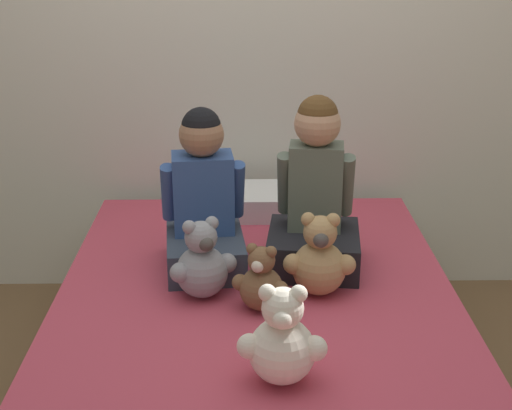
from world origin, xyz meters
The scene contains 10 objects.
ground_plane centered at (0.00, 0.00, 0.00)m, with size 14.00×14.00×0.00m, color brown.
wall_behind_bed centered at (0.00, 1.08, 1.25)m, with size 8.00×0.06×2.50m.
bed centered at (0.00, 0.00, 0.25)m, with size 1.47×1.92×0.51m.
child_on_left centered at (-0.20, 0.24, 0.76)m, with size 0.34×0.40×0.63m.
child_on_right centered at (0.23, 0.24, 0.77)m, with size 0.39×0.39×0.67m.
teddy_bear_held_by_left_child centered at (-0.20, -0.02, 0.64)m, with size 0.24×0.19×0.30m.
teddy_bear_held_by_right_child centered at (0.22, -0.01, 0.64)m, with size 0.26×0.20×0.31m.
teddy_bear_between_children centered at (0.01, -0.12, 0.61)m, with size 0.19×0.15×0.24m.
teddy_bear_at_foot_of_bed centered at (0.06, -0.54, 0.64)m, with size 0.26×0.20×0.31m.
pillow_at_headboard centered at (0.00, 0.78, 0.57)m, with size 0.53×0.31×0.11m.
Camera 1 is at (-0.04, -2.31, 1.76)m, focal length 50.00 mm.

